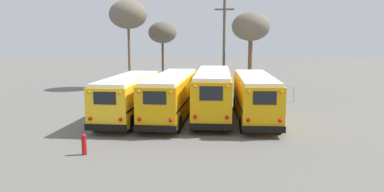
{
  "coord_description": "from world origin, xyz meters",
  "views": [
    {
      "loc": [
        2.23,
        -25.54,
        5.61
      ],
      "look_at": [
        0.0,
        -0.04,
        1.6
      ],
      "focal_mm": 35.0,
      "sensor_mm": 36.0,
      "label": 1
    }
  ],
  "objects_px": {
    "bare_tree_0": "(128,15)",
    "bare_tree_1": "(251,27)",
    "school_bus_2": "(213,92)",
    "school_bus_3": "(255,96)",
    "school_bus_1": "(172,94)",
    "fire_hydrant": "(84,144)",
    "utility_pole": "(224,46)",
    "bare_tree_2": "(162,33)",
    "school_bus_0": "(129,96)"
  },
  "relations": [
    {
      "from": "bare_tree_1",
      "to": "school_bus_1",
      "type": "bearing_deg",
      "value": -117.26
    },
    {
      "from": "school_bus_3",
      "to": "utility_pole",
      "type": "bearing_deg",
      "value": 102.5
    },
    {
      "from": "bare_tree_1",
      "to": "fire_hydrant",
      "type": "relative_size",
      "value": 7.81
    },
    {
      "from": "school_bus_0",
      "to": "utility_pole",
      "type": "height_order",
      "value": "utility_pole"
    },
    {
      "from": "school_bus_2",
      "to": "fire_hydrant",
      "type": "height_order",
      "value": "school_bus_2"
    },
    {
      "from": "school_bus_3",
      "to": "utility_pole",
      "type": "relative_size",
      "value": 1.07
    },
    {
      "from": "school_bus_0",
      "to": "school_bus_1",
      "type": "bearing_deg",
      "value": 13.25
    },
    {
      "from": "school_bus_1",
      "to": "bare_tree_0",
      "type": "relative_size",
      "value": 1.13
    },
    {
      "from": "school_bus_0",
      "to": "bare_tree_1",
      "type": "bearing_deg",
      "value": 54.45
    },
    {
      "from": "school_bus_1",
      "to": "bare_tree_2",
      "type": "bearing_deg",
      "value": 101.04
    },
    {
      "from": "school_bus_3",
      "to": "bare_tree_1",
      "type": "relative_size",
      "value": 1.23
    },
    {
      "from": "school_bus_2",
      "to": "fire_hydrant",
      "type": "distance_m",
      "value": 11.02
    },
    {
      "from": "school_bus_2",
      "to": "school_bus_0",
      "type": "bearing_deg",
      "value": -167.5
    },
    {
      "from": "school_bus_0",
      "to": "fire_hydrant",
      "type": "height_order",
      "value": "school_bus_0"
    },
    {
      "from": "bare_tree_0",
      "to": "bare_tree_1",
      "type": "height_order",
      "value": "bare_tree_0"
    },
    {
      "from": "school_bus_1",
      "to": "school_bus_2",
      "type": "xyz_separation_m",
      "value": [
        2.87,
        0.6,
        0.12
      ]
    },
    {
      "from": "school_bus_1",
      "to": "fire_hydrant",
      "type": "height_order",
      "value": "school_bus_1"
    },
    {
      "from": "school_bus_1",
      "to": "bare_tree_0",
      "type": "distance_m",
      "value": 18.1
    },
    {
      "from": "school_bus_0",
      "to": "bare_tree_0",
      "type": "bearing_deg",
      "value": 104.13
    },
    {
      "from": "school_bus_1",
      "to": "bare_tree_2",
      "type": "xyz_separation_m",
      "value": [
        -4.0,
        20.5,
        4.49
      ]
    },
    {
      "from": "bare_tree_0",
      "to": "bare_tree_2",
      "type": "relative_size",
      "value": 1.28
    },
    {
      "from": "school_bus_2",
      "to": "school_bus_3",
      "type": "height_order",
      "value": "school_bus_2"
    },
    {
      "from": "bare_tree_1",
      "to": "school_bus_0",
      "type": "bearing_deg",
      "value": -125.55
    },
    {
      "from": "utility_pole",
      "to": "school_bus_1",
      "type": "bearing_deg",
      "value": -110.4
    },
    {
      "from": "bare_tree_0",
      "to": "school_bus_0",
      "type": "bearing_deg",
      "value": -75.87
    },
    {
      "from": "school_bus_1",
      "to": "school_bus_3",
      "type": "relative_size",
      "value": 1.1
    },
    {
      "from": "bare_tree_0",
      "to": "bare_tree_1",
      "type": "relative_size",
      "value": 1.2
    },
    {
      "from": "school_bus_0",
      "to": "school_bus_3",
      "type": "bearing_deg",
      "value": 3.69
    },
    {
      "from": "school_bus_3",
      "to": "bare_tree_0",
      "type": "relative_size",
      "value": 1.03
    },
    {
      "from": "bare_tree_2",
      "to": "fire_hydrant",
      "type": "distance_m",
      "value": 29.67
    },
    {
      "from": "school_bus_1",
      "to": "fire_hydrant",
      "type": "bearing_deg",
      "value": -109.45
    },
    {
      "from": "school_bus_3",
      "to": "bare_tree_0",
      "type": "bearing_deg",
      "value": 129.12
    },
    {
      "from": "school_bus_3",
      "to": "utility_pole",
      "type": "height_order",
      "value": "utility_pole"
    },
    {
      "from": "bare_tree_0",
      "to": "bare_tree_1",
      "type": "xyz_separation_m",
      "value": [
        13.1,
        -3.5,
        -1.47
      ]
    },
    {
      "from": "fire_hydrant",
      "to": "school_bus_0",
      "type": "bearing_deg",
      "value": 88.76
    },
    {
      "from": "school_bus_2",
      "to": "bare_tree_0",
      "type": "xyz_separation_m",
      "value": [
        -9.8,
        14.86,
        6.26
      ]
    },
    {
      "from": "utility_pole",
      "to": "bare_tree_1",
      "type": "xyz_separation_m",
      "value": [
        2.58,
        2.34,
        1.74
      ]
    },
    {
      "from": "utility_pole",
      "to": "bare_tree_2",
      "type": "height_order",
      "value": "utility_pole"
    },
    {
      "from": "school_bus_1",
      "to": "utility_pole",
      "type": "distance_m",
      "value": 10.75
    },
    {
      "from": "school_bus_1",
      "to": "bare_tree_1",
      "type": "distance_m",
      "value": 14.33
    },
    {
      "from": "bare_tree_0",
      "to": "school_bus_3",
      "type": "bearing_deg",
      "value": -50.88
    },
    {
      "from": "bare_tree_1",
      "to": "bare_tree_2",
      "type": "bearing_deg",
      "value": 139.98
    },
    {
      "from": "utility_pole",
      "to": "bare_tree_0",
      "type": "height_order",
      "value": "bare_tree_0"
    },
    {
      "from": "school_bus_2",
      "to": "school_bus_3",
      "type": "distance_m",
      "value": 2.96
    },
    {
      "from": "school_bus_1",
      "to": "bare_tree_1",
      "type": "xyz_separation_m",
      "value": [
        6.16,
        11.96,
        4.91
      ]
    },
    {
      "from": "fire_hydrant",
      "to": "bare_tree_2",
      "type": "bearing_deg",
      "value": 91.88
    },
    {
      "from": "school_bus_0",
      "to": "school_bus_2",
      "type": "height_order",
      "value": "school_bus_2"
    },
    {
      "from": "school_bus_2",
      "to": "school_bus_3",
      "type": "xyz_separation_m",
      "value": [
        2.87,
        -0.72,
        -0.11
      ]
    },
    {
      "from": "school_bus_1",
      "to": "school_bus_2",
      "type": "relative_size",
      "value": 1.03
    },
    {
      "from": "school_bus_0",
      "to": "school_bus_1",
      "type": "xyz_separation_m",
      "value": [
        2.87,
        0.68,
        0.04
      ]
    }
  ]
}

